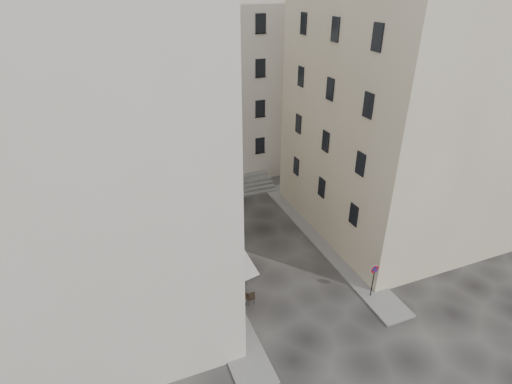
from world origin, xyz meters
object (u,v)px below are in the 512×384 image
no_parking_sign (374,275)px  bistro_table_a (243,299)px  bistro_table_b (237,280)px  pedestrian (230,256)px

no_parking_sign → bistro_table_a: 7.85m
no_parking_sign → bistro_table_b: (-7.20, 3.97, -1.26)m
bistro_table_b → bistro_table_a: bearing=-97.5°
no_parking_sign → bistro_table_a: size_ratio=1.80×
no_parking_sign → bistro_table_b: size_ratio=1.99×
bistro_table_a → no_parking_sign: bearing=-16.7°
pedestrian → bistro_table_b: bearing=73.1°
bistro_table_a → bistro_table_b: bearing=82.5°
no_parking_sign → pedestrian: (-7.01, 5.87, -0.75)m
no_parking_sign → bistro_table_a: (-7.43, 2.23, -1.22)m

